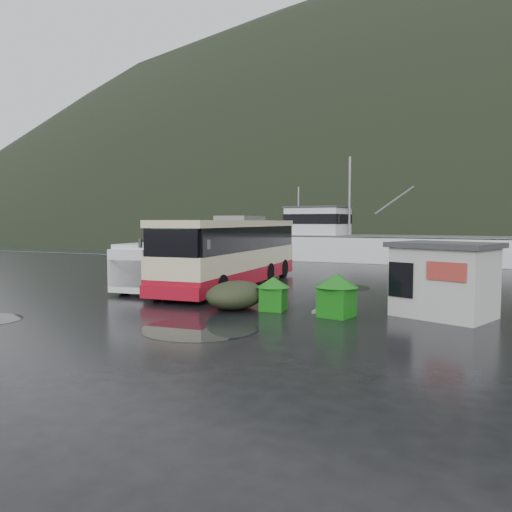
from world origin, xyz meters
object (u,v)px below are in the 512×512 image
at_px(coach_bus, 233,286).
at_px(jersey_barrier_a, 327,311).
at_px(white_van, 159,290).
at_px(waste_bin_right, 273,310).
at_px(fishing_trawler, 382,257).
at_px(dome_tent, 236,309).
at_px(jersey_barrier_c, 449,311).
at_px(waste_bin_left, 336,317).
at_px(ticket_kiosk, 443,317).
at_px(jersey_barrier_b, 450,311).

height_order(coach_bus, jersey_barrier_a, coach_bus).
relative_size(white_van, waste_bin_right, 4.41).
height_order(coach_bus, fishing_trawler, fishing_trawler).
relative_size(coach_bus, dome_tent, 4.72).
relative_size(waste_bin_right, jersey_barrier_c, 0.85).
height_order(waste_bin_left, ticket_kiosk, ticket_kiosk).
distance_m(waste_bin_right, dome_tent, 1.50).
bearing_deg(white_van, jersey_barrier_b, -5.70).
xyz_separation_m(white_van, dome_tent, (6.08, -3.34, 0.00)).
xyz_separation_m(waste_bin_right, dome_tent, (-1.47, -0.32, 0.00)).
xyz_separation_m(coach_bus, jersey_barrier_c, (11.02, -3.13, 0.00)).
relative_size(coach_bus, jersey_barrier_a, 8.51).
distance_m(coach_bus, jersey_barrier_b, 11.54).
bearing_deg(jersey_barrier_c, white_van, 179.06).
relative_size(waste_bin_left, waste_bin_right, 1.20).
distance_m(waste_bin_left, fishing_trawler, 30.85).
height_order(waste_bin_right, ticket_kiosk, ticket_kiosk).
height_order(white_van, waste_bin_right, white_van).
bearing_deg(jersey_barrier_a, fishing_trawler, 96.62).
bearing_deg(jersey_barrier_b, ticket_kiosk, -97.16).
xyz_separation_m(coach_bus, waste_bin_left, (7.40, -6.16, 0.00)).
relative_size(coach_bus, waste_bin_right, 10.17).
relative_size(jersey_barrier_b, fishing_trawler, 0.06).
bearing_deg(waste_bin_left, dome_tent, -178.88).
distance_m(waste_bin_left, jersey_barrier_c, 4.72).
height_order(waste_bin_right, dome_tent, waste_bin_right).
xyz_separation_m(white_van, jersey_barrier_c, (13.75, -0.23, 0.00)).
bearing_deg(jersey_barrier_c, coach_bus, 164.13).
distance_m(white_van, jersey_barrier_a, 9.76).
bearing_deg(waste_bin_left, coach_bus, 140.20).
xyz_separation_m(waste_bin_left, waste_bin_right, (-2.58, 0.24, 0.00)).
xyz_separation_m(waste_bin_left, jersey_barrier_a, (-0.63, 1.00, 0.00)).
height_order(white_van, ticket_kiosk, ticket_kiosk).
xyz_separation_m(dome_tent, fishing_trawler, (-0.01, 30.66, 0.00)).
relative_size(waste_bin_left, jersey_barrier_c, 1.02).
bearing_deg(waste_bin_left, jersey_barrier_a, 122.19).
bearing_deg(dome_tent, jersey_barrier_a, 17.55).
bearing_deg(coach_bus, fishing_trawler, 78.10).
height_order(coach_bus, dome_tent, coach_bus).
bearing_deg(jersey_barrier_c, waste_bin_left, -140.07).
height_order(jersey_barrier_c, fishing_trawler, fishing_trawler).
bearing_deg(jersey_barrier_b, dome_tent, -158.81).
bearing_deg(fishing_trawler, ticket_kiosk, -71.89).
height_order(waste_bin_right, jersey_barrier_c, waste_bin_right).
distance_m(waste_bin_right, jersey_barrier_a, 2.09).
xyz_separation_m(white_van, jersey_barrier_a, (9.50, -2.25, 0.00)).
bearing_deg(waste_bin_right, jersey_barrier_b, 23.14).
distance_m(coach_bus, jersey_barrier_a, 8.51).
relative_size(waste_bin_right, jersey_barrier_b, 0.78).
distance_m(ticket_kiosk, jersey_barrier_b, 1.35).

